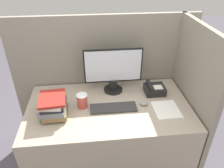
% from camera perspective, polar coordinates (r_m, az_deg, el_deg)
% --- Properties ---
extents(cubicle_panel_rear, '(1.84, 0.04, 1.44)m').
position_cam_1_polar(cubicle_panel_rear, '(2.33, -1.88, 0.24)').
color(cubicle_panel_rear, gray).
rests_on(cubicle_panel_rear, ground_plane).
extents(cubicle_panel_right, '(0.04, 0.87, 1.44)m').
position_cam_1_polar(cubicle_panel_right, '(2.18, 19.42, -4.32)').
color(cubicle_panel_right, gray).
rests_on(cubicle_panel_right, ground_plane).
extents(desk, '(1.44, 0.81, 0.75)m').
position_cam_1_polar(desk, '(2.19, -0.78, -13.60)').
color(desk, tan).
rests_on(desk, ground_plane).
extents(monitor, '(0.54, 0.18, 0.44)m').
position_cam_1_polar(monitor, '(2.04, 0.31, 3.40)').
color(monitor, black).
rests_on(monitor, desk).
extents(keyboard, '(0.40, 0.13, 0.02)m').
position_cam_1_polar(keyboard, '(1.91, 0.37, -6.23)').
color(keyboard, '#333333').
rests_on(keyboard, desk).
extents(mouse, '(0.07, 0.05, 0.03)m').
position_cam_1_polar(mouse, '(1.97, 8.34, -5.09)').
color(mouse, gray).
rests_on(mouse, desk).
extents(coffee_cup, '(0.09, 0.09, 0.13)m').
position_cam_1_polar(coffee_cup, '(1.91, -7.80, -4.39)').
color(coffee_cup, '#BF4C3F').
rests_on(coffee_cup, desk).
extents(book_stack, '(0.23, 0.28, 0.17)m').
position_cam_1_polar(book_stack, '(1.87, -15.10, -5.51)').
color(book_stack, '#38723F').
rests_on(book_stack, desk).
extents(desk_telephone, '(0.19, 0.18, 0.11)m').
position_cam_1_polar(desk_telephone, '(2.13, 10.98, -1.31)').
color(desk_telephone, black).
rests_on(desk_telephone, desk).
extents(paper_pile, '(0.22, 0.25, 0.02)m').
position_cam_1_polar(paper_pile, '(1.94, 13.99, -6.57)').
color(paper_pile, white).
rests_on(paper_pile, desk).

